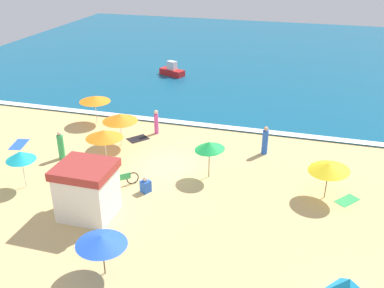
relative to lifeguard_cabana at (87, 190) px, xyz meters
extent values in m
plane|color=#D8B775|center=(2.09, 5.87, -1.39)|extent=(60.00, 60.00, 0.00)
cube|color=#0F567A|center=(2.09, 33.87, -1.34)|extent=(60.00, 44.00, 0.10)
cube|color=white|center=(2.09, 12.17, -1.29)|extent=(57.00, 0.70, 0.01)
cube|color=white|center=(0.00, 0.00, -0.23)|extent=(2.48, 2.23, 2.32)
cube|color=#A5332D|center=(0.00, 0.00, 1.13)|extent=(2.67, 2.39, 0.41)
cylinder|color=#4C3823|center=(11.16, 4.74, -0.39)|extent=(0.05, 0.05, 2.01)
cone|color=yellow|center=(11.16, 4.74, 0.44)|extent=(2.91, 2.90, 0.62)
cylinder|color=#4C3823|center=(4.79, 5.17, -0.31)|extent=(0.05, 0.05, 2.16)
cone|color=green|center=(4.79, 5.17, 0.58)|extent=(2.32, 2.31, 0.60)
cylinder|color=silver|center=(-1.72, 7.66, -0.32)|extent=(0.05, 0.05, 2.15)
cone|color=orange|center=(-1.72, 7.66, 0.56)|extent=(3.12, 3.13, 0.52)
cylinder|color=silver|center=(-5.06, 10.66, -0.39)|extent=(0.05, 0.05, 2.00)
cone|color=orange|center=(-5.06, 10.66, 0.46)|extent=(2.41, 2.41, 0.43)
cylinder|color=silver|center=(-1.51, 5.00, -0.31)|extent=(0.05, 0.05, 2.16)
cone|color=orange|center=(-1.51, 5.00, 0.58)|extent=(2.71, 2.72, 0.54)
cylinder|color=silver|center=(-4.60, 1.38, -0.34)|extent=(0.05, 0.05, 2.11)
cone|color=#19B7C6|center=(-4.60, 1.38, 0.52)|extent=(2.14, 2.13, 0.55)
cylinder|color=#4C3823|center=(2.59, -3.61, -0.47)|extent=(0.05, 0.05, 1.84)
cone|color=blue|center=(2.59, -3.61, 0.30)|extent=(2.90, 2.90, 0.50)
torus|color=black|center=(0.09, 2.56, -1.06)|extent=(0.57, 0.53, 0.72)
torus|color=black|center=(0.90, 3.30, -1.06)|extent=(0.57, 0.53, 0.72)
cube|color=green|center=(0.49, 2.93, -0.84)|extent=(0.69, 0.64, 0.36)
cylinder|color=#D84CA5|center=(-0.16, 10.03, -0.66)|extent=(0.35, 0.35, 1.47)
sphere|color=beige|center=(-0.16, 10.03, 0.20)|extent=(0.28, 0.28, 0.28)
cylinder|color=blue|center=(7.46, 8.97, -0.60)|extent=(0.53, 0.53, 1.58)
sphere|color=#DBA884|center=(7.46, 8.97, 0.32)|extent=(0.28, 0.28, 0.28)
cube|color=blue|center=(1.91, 2.70, -1.06)|extent=(0.62, 0.62, 0.66)
sphere|color=beige|center=(1.91, 2.70, -0.62)|extent=(0.26, 0.26, 0.26)
cylinder|color=green|center=(-4.49, 4.92, -0.62)|extent=(0.54, 0.54, 1.55)
sphere|color=#DBA884|center=(-4.49, 4.92, 0.27)|extent=(0.24, 0.24, 0.24)
cube|color=green|center=(12.31, 4.72, -1.39)|extent=(1.39, 1.48, 0.01)
cube|color=black|center=(-1.06, 8.81, -1.39)|extent=(1.62, 1.67, 0.01)
cube|color=blue|center=(-8.30, 5.87, -1.39)|extent=(1.22, 1.82, 0.01)
cube|color=red|center=(-3.39, 23.33, -1.00)|extent=(2.70, 1.88, 0.59)
cube|color=silver|center=(-3.39, 23.33, -0.30)|extent=(1.04, 0.89, 0.80)
camera|label=1|loc=(9.69, -15.64, 10.99)|focal=40.28mm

